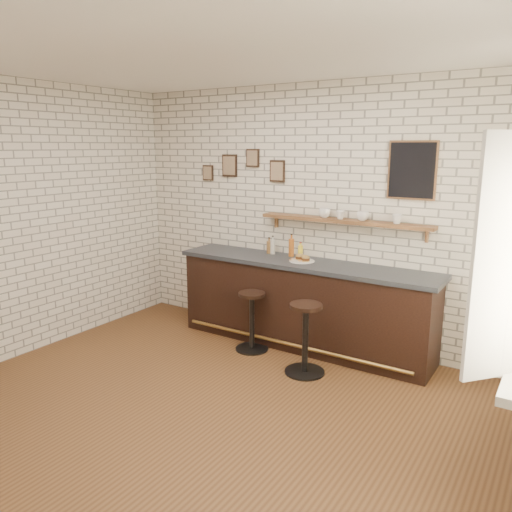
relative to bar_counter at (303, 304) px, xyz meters
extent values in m
plane|color=brown|center=(-0.02, -1.70, -0.51)|extent=(5.00, 5.00, 0.00)
cube|color=black|center=(0.00, 0.00, -0.03)|extent=(3.00, 0.58, 0.96)
cube|color=#2D333A|center=(0.00, 0.00, 0.48)|extent=(3.10, 0.62, 0.05)
cylinder|color=olive|center=(0.00, -0.32, -0.39)|extent=(2.79, 0.04, 0.04)
cylinder|color=white|center=(-0.02, -0.01, 0.51)|extent=(0.28, 0.28, 0.01)
cylinder|color=#CE9449|center=(0.05, 0.02, 0.52)|extent=(0.05, 0.05, 0.00)
cylinder|color=#CE9449|center=(0.02, -0.02, 0.52)|extent=(0.05, 0.05, 0.00)
cylinder|color=#CE9449|center=(-0.12, 0.06, 0.52)|extent=(0.06, 0.06, 0.00)
cylinder|color=#CE9449|center=(0.02, 0.03, 0.52)|extent=(0.06, 0.06, 0.00)
cylinder|color=#CE9449|center=(-0.13, -0.06, 0.52)|extent=(0.06, 0.06, 0.00)
cylinder|color=#CE9449|center=(0.04, 0.00, 0.52)|extent=(0.04, 0.04, 0.00)
cylinder|color=#CE9449|center=(-0.02, -0.06, 0.52)|extent=(0.05, 0.05, 0.00)
cylinder|color=#CE9449|center=(-0.14, -0.07, 0.52)|extent=(0.04, 0.04, 0.00)
cylinder|color=#CE9449|center=(-0.16, 0.01, 0.52)|extent=(0.05, 0.05, 0.00)
cylinder|color=#CE9449|center=(0.03, -0.06, 0.52)|extent=(0.06, 0.06, 0.00)
cylinder|color=#CE9449|center=(-0.11, 0.01, 0.52)|extent=(0.04, 0.04, 0.00)
cylinder|color=#CE9449|center=(0.02, -0.02, 0.52)|extent=(0.05, 0.05, 0.00)
cylinder|color=brown|center=(-0.56, 0.17, 0.58)|extent=(0.06, 0.06, 0.15)
cylinder|color=brown|center=(-0.56, 0.17, 0.67)|extent=(0.02, 0.02, 0.03)
cylinder|color=black|center=(-0.56, 0.17, 0.70)|extent=(0.02, 0.02, 0.01)
cylinder|color=beige|center=(-0.51, 0.17, 0.59)|extent=(0.06, 0.06, 0.17)
cylinder|color=beige|center=(-0.51, 0.17, 0.70)|extent=(0.02, 0.02, 0.04)
cylinder|color=black|center=(-0.51, 0.17, 0.72)|extent=(0.02, 0.02, 0.01)
cylinder|color=#AA571B|center=(-0.25, 0.17, 0.61)|extent=(0.07, 0.07, 0.21)
cylinder|color=#AA571B|center=(-0.25, 0.17, 0.74)|extent=(0.02, 0.02, 0.05)
cylinder|color=black|center=(-0.25, 0.17, 0.77)|extent=(0.03, 0.03, 0.01)
cylinder|color=yellow|center=(-0.13, 0.17, 0.58)|extent=(0.06, 0.06, 0.14)
cylinder|color=yellow|center=(-0.13, 0.17, 0.66)|extent=(0.03, 0.03, 0.03)
cylinder|color=maroon|center=(-0.13, 0.17, 0.68)|extent=(0.03, 0.03, 0.01)
cylinder|color=black|center=(-0.42, -0.43, -0.50)|extent=(0.38, 0.38, 0.02)
cylinder|color=black|center=(-0.42, -0.43, -0.17)|extent=(0.06, 0.06, 0.63)
cylinder|color=black|center=(-0.42, -0.43, 0.16)|extent=(0.36, 0.36, 0.04)
cylinder|color=black|center=(0.37, -0.64, -0.50)|extent=(0.41, 0.41, 0.02)
cylinder|color=black|center=(0.37, -0.64, -0.14)|extent=(0.06, 0.06, 0.68)
cylinder|color=black|center=(0.37, -0.64, 0.22)|extent=(0.42, 0.42, 0.04)
cube|color=brown|center=(0.38, 0.20, 0.97)|extent=(2.00, 0.18, 0.04)
cube|color=brown|center=(-0.52, 0.27, 0.89)|extent=(0.03, 0.04, 0.16)
cube|color=brown|center=(1.28, 0.27, 0.89)|extent=(0.03, 0.04, 0.16)
imported|color=white|center=(0.15, 0.20, 1.05)|extent=(0.18, 0.18, 0.11)
imported|color=white|center=(0.34, 0.20, 1.04)|extent=(0.14, 0.14, 0.09)
imported|color=white|center=(0.60, 0.20, 1.04)|extent=(0.15, 0.15, 0.10)
imported|color=white|center=(0.97, 0.20, 1.04)|extent=(0.13, 0.13, 0.10)
cube|color=black|center=(-1.22, 0.28, 1.54)|extent=(0.22, 0.02, 0.28)
cube|color=black|center=(-0.87, 0.28, 1.64)|extent=(0.18, 0.02, 0.22)
cube|color=black|center=(-0.52, 0.28, 1.49)|extent=(0.20, 0.02, 0.26)
cube|color=black|center=(-1.57, 0.28, 1.44)|extent=(0.16, 0.02, 0.20)
cube|color=black|center=(1.08, 0.28, 1.54)|extent=(0.46, 0.02, 0.56)
camera|label=1|loc=(2.53, -4.94, 1.79)|focal=35.00mm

